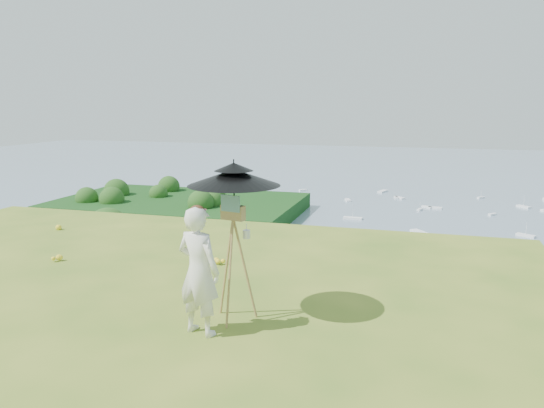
% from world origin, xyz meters
% --- Properties ---
extents(ground, '(14.00, 14.00, 0.00)m').
position_xyz_m(ground, '(0.00, 0.00, 0.00)').
color(ground, '#4D7220').
rests_on(ground, ground).
extents(shoreline_tier, '(170.00, 28.00, 8.00)m').
position_xyz_m(shoreline_tier, '(0.00, 75.00, -36.00)').
color(shoreline_tier, '#736E5C').
rests_on(shoreline_tier, bay_water).
extents(bay_water, '(700.00, 700.00, 0.00)m').
position_xyz_m(bay_water, '(0.00, 240.00, -34.00)').
color(bay_water, gray).
rests_on(bay_water, ground).
extents(peninsula, '(90.00, 60.00, 12.00)m').
position_xyz_m(peninsula, '(-75.00, 155.00, -29.00)').
color(peninsula, '#0F3810').
rests_on(peninsula, bay_water).
extents(slope_trees, '(110.00, 50.00, 6.00)m').
position_xyz_m(slope_trees, '(0.00, 35.00, -15.00)').
color(slope_trees, '#244514').
rests_on(slope_trees, forest_slope).
extents(harbor_town, '(110.00, 22.00, 5.00)m').
position_xyz_m(harbor_town, '(0.00, 75.00, -29.50)').
color(harbor_town, silver).
rests_on(harbor_town, shoreline_tier).
extents(moored_boats, '(140.00, 140.00, 0.70)m').
position_xyz_m(moored_boats, '(-12.50, 161.00, -33.65)').
color(moored_boats, white).
rests_on(moored_boats, bay_water).
extents(wildflowers, '(10.00, 10.50, 0.12)m').
position_xyz_m(wildflowers, '(0.00, 0.25, 0.06)').
color(wildflowers, yellow).
rests_on(wildflowers, ground).
extents(painter, '(0.70, 0.55, 1.69)m').
position_xyz_m(painter, '(1.80, 0.52, 0.85)').
color(painter, silver).
rests_on(painter, ground).
extents(field_easel, '(0.80, 0.80, 1.76)m').
position_xyz_m(field_easel, '(2.07, 1.06, 0.88)').
color(field_easel, olive).
rests_on(field_easel, ground).
extents(sun_umbrella, '(1.43, 1.43, 0.78)m').
position_xyz_m(sun_umbrella, '(2.08, 1.09, 1.84)').
color(sun_umbrella, black).
rests_on(sun_umbrella, field_easel).
extents(painter_cap, '(0.24, 0.28, 0.10)m').
position_xyz_m(painter_cap, '(1.80, 0.52, 1.64)').
color(painter_cap, '#D3747F').
rests_on(painter_cap, painter).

